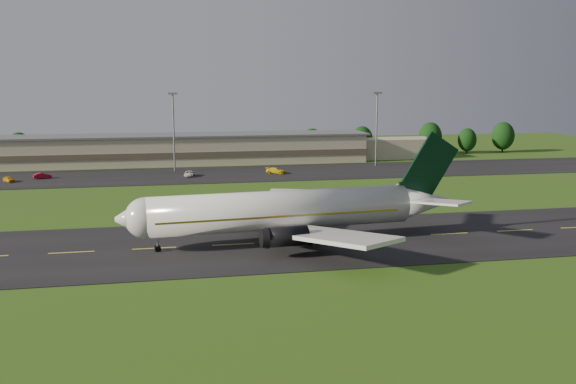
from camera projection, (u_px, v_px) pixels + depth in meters
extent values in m
plane|color=#2C4E13|center=(154.00, 249.00, 88.92)|extent=(360.00, 360.00, 0.00)
cube|color=black|center=(154.00, 249.00, 88.91)|extent=(220.00, 30.00, 0.10)
cube|color=black|center=(155.00, 176.00, 158.48)|extent=(260.00, 30.00, 0.10)
cylinder|color=silver|center=(281.00, 210.00, 91.62)|extent=(38.34, 8.83, 5.60)
sphere|color=silver|center=(145.00, 218.00, 86.35)|extent=(5.60, 5.60, 5.60)
cone|color=silver|center=(130.00, 219.00, 85.79)|extent=(4.45, 5.70, 5.38)
cone|color=silver|center=(423.00, 202.00, 97.86)|extent=(9.44, 6.24, 5.49)
cube|color=olive|center=(278.00, 213.00, 91.54)|extent=(35.35, 8.61, 0.28)
cube|color=black|center=(141.00, 214.00, 86.09)|extent=(2.25, 3.16, 0.65)
cube|color=silver|center=(330.00, 236.00, 82.44)|extent=(15.30, 19.99, 2.20)
cube|color=silver|center=(283.00, 205.00, 103.25)|extent=(12.82, 20.22, 2.20)
cube|color=silver|center=(439.00, 202.00, 92.98)|extent=(7.98, 9.31, 0.91)
cube|color=silver|center=(408.00, 191.00, 102.44)|extent=(7.01, 9.39, 0.91)
cube|color=black|center=(414.00, 191.00, 97.14)|extent=(5.03, 0.98, 3.00)
cube|color=black|center=(430.00, 166.00, 97.22)|extent=(9.44, 1.26, 10.55)
cylinder|color=black|center=(286.00, 236.00, 83.95)|extent=(5.81, 3.17, 2.70)
cylinder|color=black|center=(258.00, 213.00, 99.09)|extent=(5.81, 3.17, 2.70)
cube|color=tan|center=(155.00, 150.00, 181.01)|extent=(120.00, 15.00, 8.00)
cube|color=#4C4438|center=(155.00, 153.00, 181.14)|extent=(121.00, 15.40, 1.60)
cube|color=#595B60|center=(155.00, 136.00, 180.31)|extent=(122.00, 16.00, 0.50)
cube|color=tan|center=(388.00, 148.00, 196.80)|extent=(28.00, 11.00, 6.00)
cylinder|color=gray|center=(174.00, 133.00, 165.52)|extent=(0.44, 0.44, 20.00)
cube|color=gray|center=(173.00, 93.00, 163.83)|extent=(2.40, 1.20, 0.50)
cylinder|color=gray|center=(376.00, 130.00, 176.28)|extent=(0.44, 0.44, 20.00)
cube|color=gray|center=(377.00, 93.00, 174.58)|extent=(2.40, 1.20, 0.50)
cylinder|color=black|center=(20.00, 159.00, 183.16)|extent=(0.56, 0.56, 2.81)
ellipsoid|color=black|center=(19.00, 147.00, 182.58)|extent=(6.56, 6.56, 8.20)
cylinder|color=black|center=(312.00, 152.00, 199.52)|extent=(0.56, 0.56, 2.80)
ellipsoid|color=black|center=(312.00, 141.00, 198.95)|extent=(6.54, 6.54, 8.17)
cylinder|color=black|center=(362.00, 151.00, 202.78)|extent=(0.56, 0.56, 2.94)
ellipsoid|color=black|center=(362.00, 140.00, 202.18)|extent=(6.87, 6.87, 8.59)
cylinder|color=black|center=(430.00, 149.00, 208.18)|extent=(0.56, 0.56, 3.23)
ellipsoid|color=black|center=(430.00, 137.00, 207.52)|extent=(7.53, 7.53, 9.41)
cylinder|color=black|center=(467.00, 149.00, 209.97)|extent=(0.56, 0.56, 2.58)
ellipsoid|color=black|center=(467.00, 140.00, 209.44)|extent=(6.03, 6.03, 7.53)
cylinder|color=black|center=(502.00, 147.00, 213.43)|extent=(0.56, 0.56, 3.15)
ellipsoid|color=black|center=(503.00, 136.00, 212.78)|extent=(7.34, 7.34, 9.17)
imported|color=#DA9B0C|center=(9.00, 179.00, 148.58)|extent=(3.37, 3.92, 1.27)
imported|color=maroon|center=(42.00, 176.00, 153.75)|extent=(4.43, 2.62, 1.38)
imported|color=silver|center=(189.00, 174.00, 157.48)|extent=(2.91, 5.11, 1.35)
imported|color=#DEBC0D|center=(276.00, 171.00, 162.38)|extent=(5.46, 4.81, 1.51)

